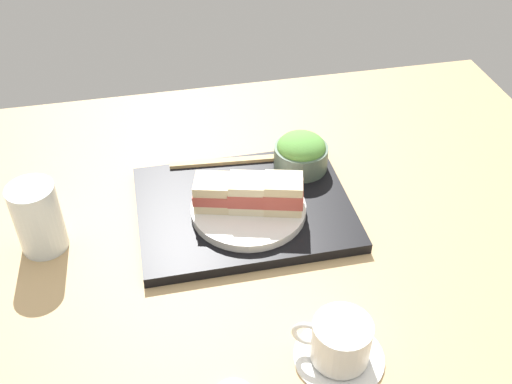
# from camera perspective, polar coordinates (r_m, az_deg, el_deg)

# --- Properties ---
(ground_plane) EXTENTS (1.40, 1.00, 0.03)m
(ground_plane) POSITION_cam_1_polar(r_m,az_deg,el_deg) (1.08, -1.60, -4.01)
(ground_plane) COLOR tan
(serving_tray) EXTENTS (0.38, 0.29, 0.02)m
(serving_tray) POSITION_cam_1_polar(r_m,az_deg,el_deg) (1.09, -1.13, -1.53)
(serving_tray) COLOR black
(serving_tray) RESTS_ON ground_plane
(sandwich_plate) EXTENTS (0.20, 0.20, 0.02)m
(sandwich_plate) POSITION_cam_1_polar(r_m,az_deg,el_deg) (1.06, -0.71, -1.60)
(sandwich_plate) COLOR silver
(sandwich_plate) RESTS_ON serving_tray
(sandwich_near) EXTENTS (0.08, 0.07, 0.06)m
(sandwich_near) POSITION_cam_1_polar(r_m,az_deg,el_deg) (1.04, 2.58, -0.16)
(sandwich_near) COLOR beige
(sandwich_near) RESTS_ON sandwich_plate
(sandwich_middle) EXTENTS (0.08, 0.07, 0.06)m
(sandwich_middle) POSITION_cam_1_polar(r_m,az_deg,el_deg) (1.04, -0.73, -0.09)
(sandwich_middle) COLOR beige
(sandwich_middle) RESTS_ON sandwich_plate
(sandwich_far) EXTENTS (0.08, 0.07, 0.05)m
(sandwich_far) POSITION_cam_1_polar(r_m,az_deg,el_deg) (1.05, -4.01, -0.04)
(sandwich_far) COLOR beige
(sandwich_far) RESTS_ON sandwich_plate
(salad_bowl) EXTENTS (0.10, 0.10, 0.07)m
(salad_bowl) POSITION_cam_1_polar(r_m,az_deg,el_deg) (1.15, 4.24, 3.71)
(salad_bowl) COLOR #4C6051
(salad_bowl) RESTS_ON serving_tray
(chopsticks_pair) EXTENTS (0.22, 0.03, 0.01)m
(chopsticks_pair) POSITION_cam_1_polar(r_m,az_deg,el_deg) (1.18, -2.85, 2.89)
(chopsticks_pair) COLOR tan
(chopsticks_pair) RESTS_ON serving_tray
(coffee_cup) EXTENTS (0.13, 0.13, 0.07)m
(coffee_cup) POSITION_cam_1_polar(r_m,az_deg,el_deg) (0.87, 7.88, -13.87)
(coffee_cup) COLOR white
(coffee_cup) RESTS_ON ground_plane
(drinking_glass) EXTENTS (0.08, 0.08, 0.13)m
(drinking_glass) POSITION_cam_1_polar(r_m,az_deg,el_deg) (1.06, -19.77, -2.30)
(drinking_glass) COLOR silver
(drinking_glass) RESTS_ON ground_plane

